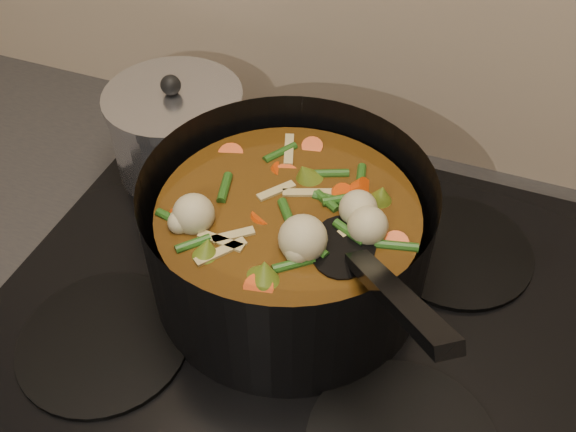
% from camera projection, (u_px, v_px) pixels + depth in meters
% --- Properties ---
extents(stovetop, '(0.62, 0.54, 0.03)m').
position_uv_depth(stovetop, '(291.00, 299.00, 0.72)').
color(stovetop, black).
rests_on(stovetop, counter).
extents(stockpot, '(0.39, 0.39, 0.22)m').
position_uv_depth(stockpot, '(288.00, 239.00, 0.68)').
color(stockpot, black).
rests_on(stockpot, stovetop).
extents(saucepan, '(0.17, 0.17, 0.14)m').
position_uv_depth(saucepan, '(178.00, 131.00, 0.83)').
color(saucepan, silver).
rests_on(saucepan, stovetop).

